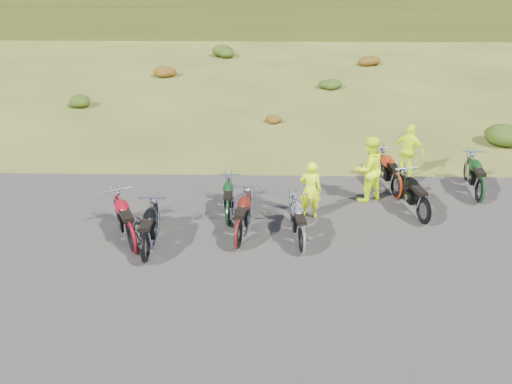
{
  "coord_description": "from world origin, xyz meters",
  "views": [
    {
      "loc": [
        -0.64,
        -10.32,
        6.69
      ],
      "look_at": [
        -0.88,
        1.04,
        0.93
      ],
      "focal_mm": 35.0,
      "sensor_mm": 36.0,
      "label": 1
    }
  ],
  "objects_px": {
    "motorcycle_7": "(477,203)",
    "person_middle": "(310,191)",
    "motorcycle_3": "(301,253)",
    "motorcycle_0": "(147,262)"
  },
  "relations": [
    {
      "from": "motorcycle_3",
      "to": "motorcycle_7",
      "type": "distance_m",
      "value": 5.81
    },
    {
      "from": "motorcycle_7",
      "to": "person_middle",
      "type": "relative_size",
      "value": 1.32
    },
    {
      "from": "motorcycle_0",
      "to": "person_middle",
      "type": "height_order",
      "value": "person_middle"
    },
    {
      "from": "motorcycle_0",
      "to": "person_middle",
      "type": "relative_size",
      "value": 1.3
    },
    {
      "from": "person_middle",
      "to": "motorcycle_7",
      "type": "bearing_deg",
      "value": -158.27
    },
    {
      "from": "motorcycle_7",
      "to": "motorcycle_0",
      "type": "bearing_deg",
      "value": 116.19
    },
    {
      "from": "motorcycle_3",
      "to": "person_middle",
      "type": "relative_size",
      "value": 1.23
    },
    {
      "from": "motorcycle_3",
      "to": "motorcycle_0",
      "type": "bearing_deg",
      "value": 90.32
    },
    {
      "from": "motorcycle_0",
      "to": "motorcycle_3",
      "type": "height_order",
      "value": "motorcycle_0"
    },
    {
      "from": "motorcycle_0",
      "to": "motorcycle_3",
      "type": "distance_m",
      "value": 3.65
    }
  ]
}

